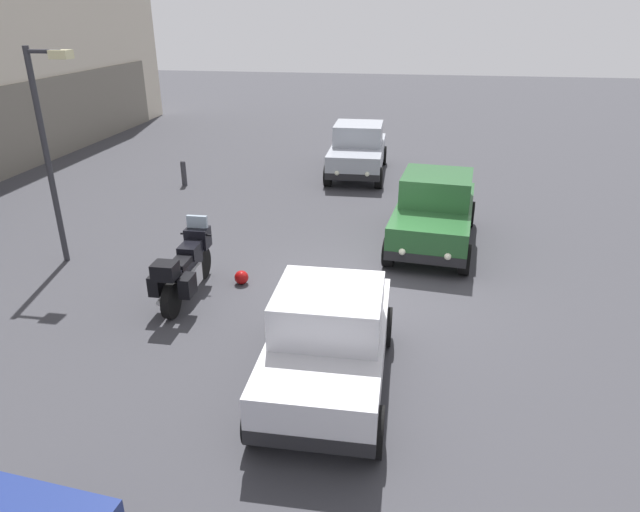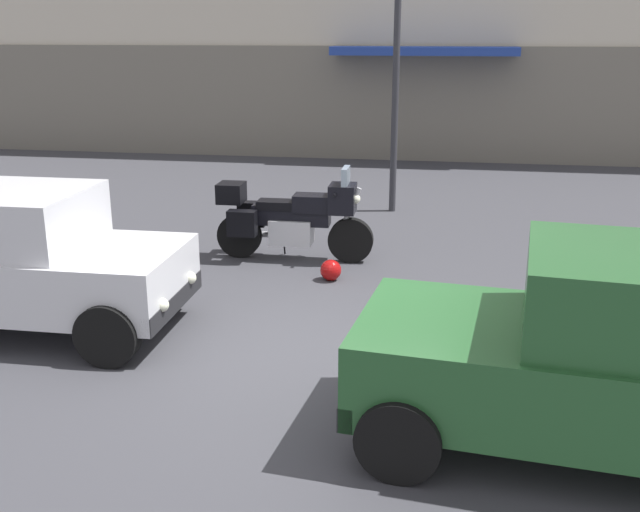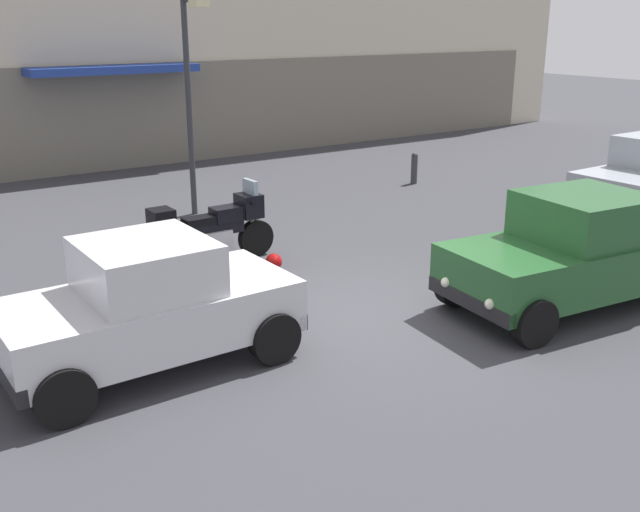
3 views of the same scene
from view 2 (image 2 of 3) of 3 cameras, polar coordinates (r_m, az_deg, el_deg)
ground_plane at (r=7.42m, az=0.32°, el=-8.27°), size 80.00×80.00×0.00m
motorcycle at (r=10.54m, az=-2.24°, el=2.99°), size 2.26×0.77×1.36m
helmet at (r=9.76m, az=0.83°, el=-1.09°), size 0.28×0.28×0.28m
car_compact_side at (r=8.60m, az=-21.74°, el=-0.44°), size 3.49×1.73×1.56m
car_wagon_end at (r=6.04m, az=21.74°, el=-7.28°), size 3.99×2.15×1.64m
streetlamp_curbside at (r=13.14m, az=5.85°, el=14.86°), size 0.28×0.94×4.39m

